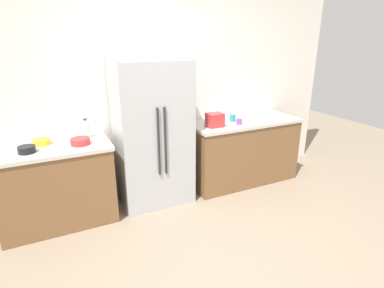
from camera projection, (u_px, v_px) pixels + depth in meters
ground_plane at (215, 258)px, 2.89m from camera, size 11.07×11.07×0.00m
kitchen_back_panel at (150, 79)px, 3.85m from camera, size 5.54×0.10×2.92m
counter_left at (57, 184)px, 3.34m from camera, size 1.17×0.68×0.89m
counter_right at (241, 150)px, 4.34m from camera, size 1.54×0.68×0.89m
refrigerator at (153, 134)px, 3.68m from camera, size 0.85×0.64×1.73m
toaster at (215, 120)px, 3.86m from camera, size 0.20×0.16×0.17m
bottle_a at (86, 130)px, 3.43m from camera, size 0.08×0.08×0.22m
cup_a at (239, 121)px, 3.98m from camera, size 0.07×0.07×0.08m
cup_b at (233, 118)px, 4.12m from camera, size 0.08×0.08×0.09m
bowl_a at (80, 141)px, 3.23m from camera, size 0.20×0.20×0.07m
bowl_b at (42, 142)px, 3.23m from camera, size 0.18×0.18×0.06m
bowl_c at (27, 149)px, 3.00m from camera, size 0.16×0.16×0.07m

